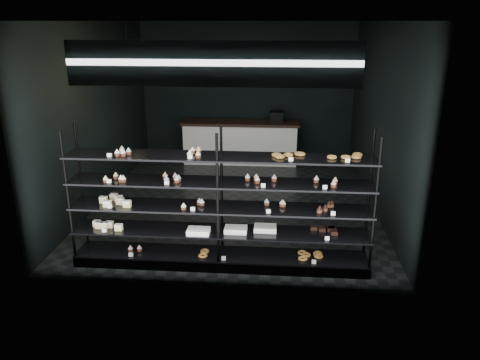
# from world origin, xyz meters

# --- Properties ---
(room) EXTENTS (5.01, 6.01, 3.20)m
(room) POSITION_xyz_m (0.00, 0.00, 1.60)
(room) COLOR black
(room) RESTS_ON ground
(display_shelf) EXTENTS (4.00, 0.50, 1.91)m
(display_shelf) POSITION_xyz_m (-0.02, -2.45, 0.63)
(display_shelf) COLOR black
(display_shelf) RESTS_ON room
(signage) EXTENTS (3.30, 0.05, 0.50)m
(signage) POSITION_xyz_m (0.00, -2.93, 2.75)
(signage) COLOR #0B143A
(signage) RESTS_ON room
(pendant_lamp) EXTENTS (0.29, 0.29, 0.87)m
(pendant_lamp) POSITION_xyz_m (-1.55, -1.04, 2.45)
(pendant_lamp) COLOR black
(pendant_lamp) RESTS_ON room
(service_counter) EXTENTS (2.73, 0.65, 1.23)m
(service_counter) POSITION_xyz_m (-0.11, 2.50, 0.50)
(service_counter) COLOR white
(service_counter) RESTS_ON room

